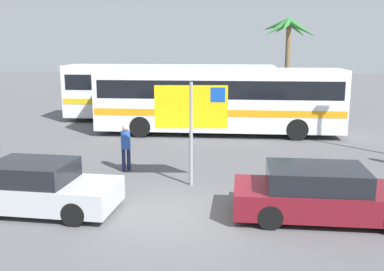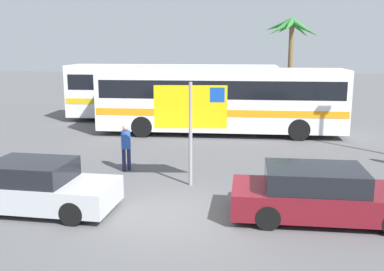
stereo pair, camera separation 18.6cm
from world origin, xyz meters
The scene contains 8 objects.
ground centered at (0.00, 0.00, 0.00)m, with size 120.00×120.00×0.00m, color #565659.
bus_front_coach centered at (0.70, 10.72, 1.78)m, with size 11.73×2.56×3.17m.
bus_rear_coach centered at (-2.22, 14.34, 1.78)m, with size 11.73×2.56×3.17m.
ferry_sign centered at (0.19, 2.53, 2.33)m, with size 2.20×0.24×3.20m.
car_maroon centered at (3.68, 0.15, 0.64)m, with size 4.63×1.95×1.32m.
car_silver centered at (-3.59, -0.02, 0.63)m, with size 4.04×2.02×1.32m.
pedestrian_near_sign centered at (-2.24, 3.90, 0.95)m, with size 0.32×0.32×1.62m.
palm_tree_seaside centered at (4.73, 17.97, 4.89)m, with size 3.52×3.67×5.94m.
Camera 1 is at (1.38, -10.58, 4.27)m, focal length 41.34 mm.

